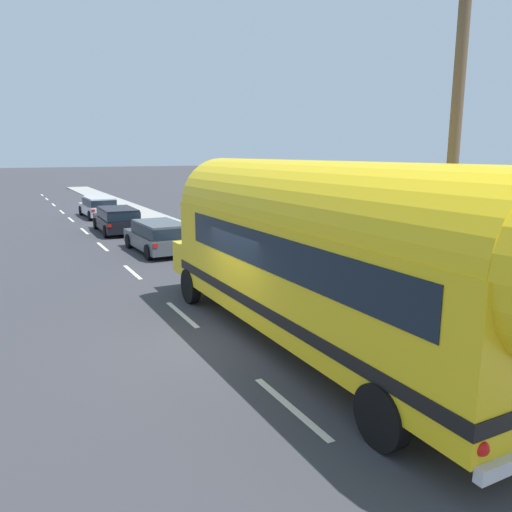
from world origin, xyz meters
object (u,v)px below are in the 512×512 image
(utility_pole, at_px, (454,145))
(car_second, at_px, (117,218))
(car_lead, at_px, (159,235))
(painted_bus, at_px, (327,252))
(car_third, at_px, (98,206))

(utility_pole, relative_size, car_second, 1.79)
(car_lead, bearing_deg, car_second, 93.38)
(utility_pole, xyz_separation_m, painted_bus, (-2.59, 0.72, -2.12))
(utility_pole, bearing_deg, car_lead, 100.16)
(utility_pole, relative_size, car_third, 1.82)
(car_second, bearing_deg, car_third, 87.59)
(car_second, bearing_deg, car_lead, -86.62)
(car_lead, relative_size, car_second, 0.93)
(car_lead, bearing_deg, car_third, 90.32)
(car_third, bearing_deg, car_lead, -89.68)
(car_lead, relative_size, car_third, 0.95)
(utility_pole, relative_size, painted_bus, 0.67)
(car_lead, bearing_deg, painted_bus, -90.83)
(utility_pole, xyz_separation_m, car_second, (-2.79, 19.88, -3.63))
(utility_pole, distance_m, car_second, 20.40)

